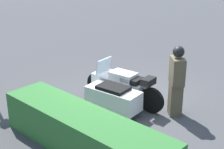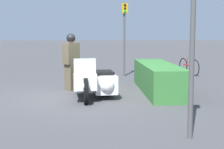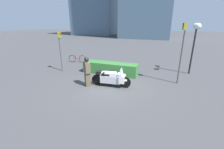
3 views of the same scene
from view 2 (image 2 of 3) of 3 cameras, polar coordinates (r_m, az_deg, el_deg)
ground_plane at (r=9.99m, az=-4.42°, el=-3.66°), size 160.00×160.00×0.00m
police_motorcycle at (r=9.71m, az=-2.96°, el=-1.12°), size 2.46×1.26×1.17m
officer_rider at (r=11.06m, az=-6.80°, el=2.34°), size 0.56×0.56×1.81m
hedge_bush_curbside at (r=10.84m, az=7.60°, el=-0.55°), size 4.22×0.99×0.87m
traffic_light_far at (r=14.53m, az=2.07°, el=7.71°), size 0.23×0.27×3.06m
bicycle_parked at (r=15.61m, az=12.65°, el=1.28°), size 1.74×0.45×0.77m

